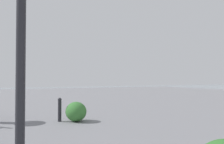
{
  "coord_description": "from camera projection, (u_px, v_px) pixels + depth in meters",
  "views": [
    {
      "loc": [
        0.14,
        1.11,
        1.49
      ],
      "look_at": [
        10.98,
        -4.04,
        1.8
      ],
      "focal_mm": 38.61,
      "sensor_mm": 36.0,
      "label": 1
    }
  ],
  "objects": [
    {
      "name": "bollard_mid",
      "position": [
        60.0,
        109.0,
        8.29
      ],
      "size": [
        0.13,
        0.13,
        0.82
      ],
      "color": "#232328",
      "rests_on": "ground"
    },
    {
      "name": "shrub_low",
      "position": [
        76.0,
        112.0,
        8.31
      ],
      "size": [
        0.8,
        0.72,
        0.68
      ],
      "color": "#387533",
      "rests_on": "ground"
    }
  ]
}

